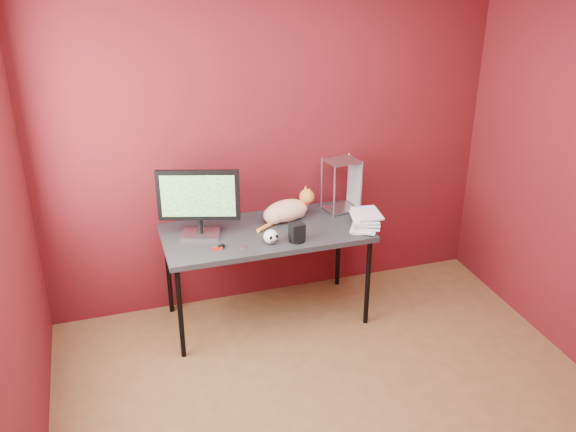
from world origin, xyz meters
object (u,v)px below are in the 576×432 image
object	(u,v)px
monitor	(199,200)
skull_mug	(271,237)
desk	(266,237)
cat	(287,210)
book_stack	(356,146)
speaker	(297,233)

from	to	relation	value
monitor	skull_mug	distance (m)	0.57
desk	cat	distance (m)	0.26
monitor	cat	xyz separation A→B (m)	(0.67, 0.06, -0.20)
book_stack	desk	bearing A→B (deg)	168.53
monitor	cat	distance (m)	0.70
desk	cat	bearing A→B (deg)	30.73
skull_mug	book_stack	bearing A→B (deg)	-5.09
cat	speaker	size ratio (longest dim) A/B	3.65
skull_mug	book_stack	size ratio (longest dim) A/B	0.09
speaker	book_stack	size ratio (longest dim) A/B	0.11
book_stack	skull_mug	bearing A→B (deg)	-172.97
monitor	skull_mug	world-z (taller)	monitor
desk	book_stack	xyz separation A→B (m)	(0.63, -0.13, 0.68)
desk	skull_mug	world-z (taller)	skull_mug
desk	monitor	size ratio (longest dim) A/B	2.65
cat	skull_mug	size ratio (longest dim) A/B	4.58
skull_mug	book_stack	distance (m)	0.87
book_stack	speaker	bearing A→B (deg)	-168.03
cat	speaker	xyz separation A→B (m)	(-0.03, -0.34, -0.02)
desk	speaker	size ratio (longest dim) A/B	11.06
cat	speaker	distance (m)	0.34
desk	speaker	distance (m)	0.30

